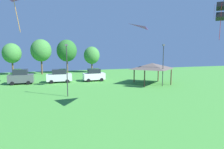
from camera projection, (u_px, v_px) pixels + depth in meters
name	position (u px, v px, depth m)	size (l,w,h in m)	color
kite_flying_3	(221.00, 11.00, 26.35)	(1.79, 1.80, 4.90)	black
kite_flying_5	(128.00, 33.00, 19.23)	(2.97, 3.27, 0.55)	purple
parked_car_leftmost	(21.00, 77.00, 34.25)	(4.08, 2.16, 2.59)	#4C5156
parked_car_second_from_left	(59.00, 76.00, 35.82)	(4.42, 2.02, 2.42)	silver
parked_car_third_from_left	(94.00, 75.00, 37.52)	(4.08, 2.16, 2.32)	silver
park_pavilion	(152.00, 66.00, 34.50)	(6.34, 5.49, 3.60)	brown
light_post_1	(163.00, 63.00, 32.10)	(0.36, 0.20, 6.76)	#2D2D33
light_post_2	(67.00, 67.00, 25.10)	(0.36, 0.20, 6.65)	#2D2D33
treeline_tree_2	(12.00, 53.00, 45.50)	(4.13, 4.13, 7.30)	brown
treeline_tree_3	(41.00, 50.00, 46.81)	(4.73, 4.73, 8.25)	brown
treeline_tree_4	(67.00, 51.00, 49.73)	(4.96, 4.96, 8.28)	brown
treeline_tree_5	(92.00, 55.00, 50.86)	(4.02, 4.02, 6.57)	brown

